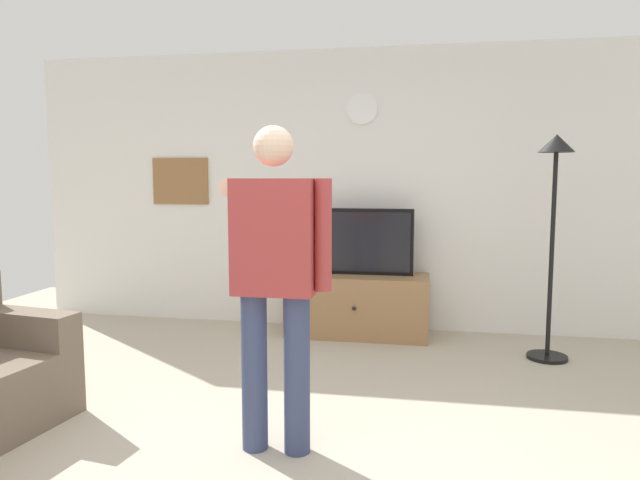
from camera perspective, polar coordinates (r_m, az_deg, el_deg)
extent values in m
plane|color=#B2A893|center=(3.08, -5.17, -22.40)|extent=(8.40, 8.40, 0.00)
cube|color=silver|center=(5.60, 2.74, 5.00)|extent=(6.40, 0.10, 2.70)
cube|color=#997047|center=(5.36, 3.77, -6.53)|extent=(1.31, 0.50, 0.57)
sphere|color=black|center=(5.10, 3.43, -6.88)|extent=(0.04, 0.04, 0.04)
cube|color=black|center=(5.31, 3.87, -0.14)|extent=(1.02, 0.06, 0.62)
cube|color=black|center=(5.28, 3.83, -0.19)|extent=(0.96, 0.01, 0.56)
cylinder|color=white|center=(5.56, 4.25, 13.01)|extent=(0.30, 0.03, 0.30)
cube|color=olive|center=(6.01, -13.80, 5.76)|extent=(0.59, 0.04, 0.47)
cylinder|color=black|center=(5.09, 21.83, -10.83)|extent=(0.32, 0.32, 0.03)
cylinder|color=black|center=(4.92, 22.22, -1.47)|extent=(0.04, 0.04, 1.64)
cone|color=black|center=(4.89, 22.66, 8.95)|extent=(0.28, 0.28, 0.14)
cylinder|color=#384266|center=(3.17, -6.60, -12.98)|extent=(0.14, 0.14, 0.87)
cylinder|color=#384266|center=(3.11, -2.33, -13.30)|extent=(0.14, 0.14, 0.87)
cube|color=#A53838|center=(2.97, -4.61, 0.34)|extent=(0.43, 0.22, 0.61)
sphere|color=beige|center=(2.96, -4.69, 9.38)|extent=(0.21, 0.21, 0.21)
cylinder|color=beige|center=(3.31, -7.71, 5.29)|extent=(0.09, 0.58, 0.09)
cube|color=white|center=(3.62, -6.15, 5.39)|extent=(0.04, 0.12, 0.04)
cylinder|color=#A53838|center=(2.92, 0.31, 0.50)|extent=(0.09, 0.09, 0.58)
cube|color=#6B5B4C|center=(4.13, -28.10, -7.71)|extent=(0.87, 0.33, 0.22)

